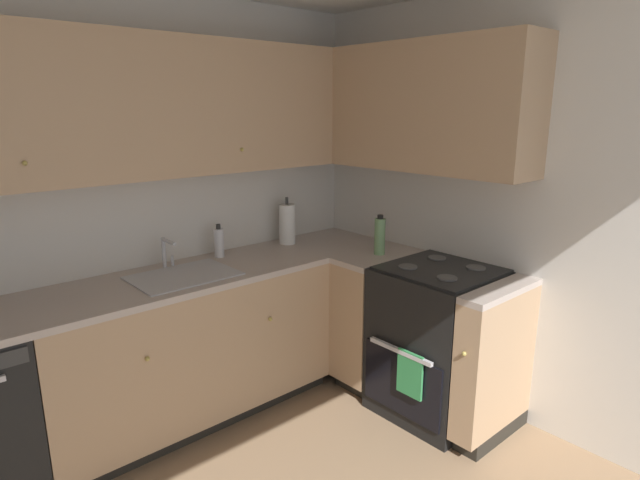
{
  "coord_description": "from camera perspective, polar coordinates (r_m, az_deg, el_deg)",
  "views": [
    {
      "loc": [
        -0.88,
        -1.39,
        1.82
      ],
      "look_at": [
        0.97,
        0.69,
        1.11
      ],
      "focal_mm": 29.55,
      "sensor_mm": 36.0,
      "label": 1
    }
  ],
  "objects": [
    {
      "name": "wall_back",
      "position": [
        3.14,
        -24.63,
        2.07
      ],
      "size": [
        3.85,
        0.05,
        2.46
      ],
      "primitive_type": "cube",
      "color": "silver",
      "rests_on": "ground_plane"
    },
    {
      "name": "wall_right",
      "position": [
        3.16,
        21.38,
        2.45
      ],
      "size": [
        0.05,
        3.18,
        2.46
      ],
      "primitive_type": "cube",
      "color": "silver",
      "rests_on": "ground_plane"
    },
    {
      "name": "lower_cabinets_back",
      "position": [
        3.25,
        -14.1,
        -11.43
      ],
      "size": [
        1.69,
        0.62,
        0.86
      ],
      "color": "tan",
      "rests_on": "ground_plane"
    },
    {
      "name": "countertop_back",
      "position": [
        3.08,
        -14.62,
        -3.96
      ],
      "size": [
        2.9,
        0.6,
        0.03
      ],
      "primitive_type": "cube",
      "color": "#B7A89E",
      "rests_on": "lower_cabinets_back"
    },
    {
      "name": "lower_cabinets_right",
      "position": [
        3.4,
        9.91,
        -10.05
      ],
      "size": [
        0.62,
        1.09,
        0.86
      ],
      "color": "tan",
      "rests_on": "ground_plane"
    },
    {
      "name": "countertop_right",
      "position": [
        3.24,
        10.21,
        -2.85
      ],
      "size": [
        0.6,
        1.09,
        0.03
      ],
      "color": "#B7A89E",
      "rests_on": "lower_cabinets_right"
    },
    {
      "name": "oven_range",
      "position": [
        3.3,
        12.59,
        -10.52
      ],
      "size": [
        0.68,
        0.62,
        1.05
      ],
      "color": "black",
      "rests_on": "ground_plane"
    },
    {
      "name": "upper_cabinets_back",
      "position": [
        3.0,
        -19.82,
        13.36
      ],
      "size": [
        2.58,
        0.34,
        0.74
      ],
      "color": "tan"
    },
    {
      "name": "upper_cabinets_right",
      "position": [
        3.34,
        9.43,
        14.0
      ],
      "size": [
        0.32,
        1.63,
        0.74
      ],
      "color": "tan"
    },
    {
      "name": "sink",
      "position": [
        3.06,
        -14.52,
        -4.54
      ],
      "size": [
        0.56,
        0.4,
        0.1
      ],
      "color": "#B7B7BC",
      "rests_on": "countertop_back"
    },
    {
      "name": "faucet",
      "position": [
        3.2,
        -16.3,
        -1.05
      ],
      "size": [
        0.07,
        0.16,
        0.18
      ],
      "color": "silver",
      "rests_on": "countertop_back"
    },
    {
      "name": "soap_bottle",
      "position": [
        3.36,
        -10.88,
        -0.26
      ],
      "size": [
        0.06,
        0.06,
        0.21
      ],
      "color": "silver",
      "rests_on": "countertop_back"
    },
    {
      "name": "paper_towel_roll",
      "position": [
        3.63,
        -3.58,
        1.74
      ],
      "size": [
        0.11,
        0.11,
        0.33
      ],
      "color": "white",
      "rests_on": "countertop_back"
    },
    {
      "name": "oil_bottle",
      "position": [
        3.38,
        6.49,
        0.44
      ],
      "size": [
        0.07,
        0.07,
        0.26
      ],
      "color": "#729E66",
      "rests_on": "countertop_right"
    }
  ]
}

